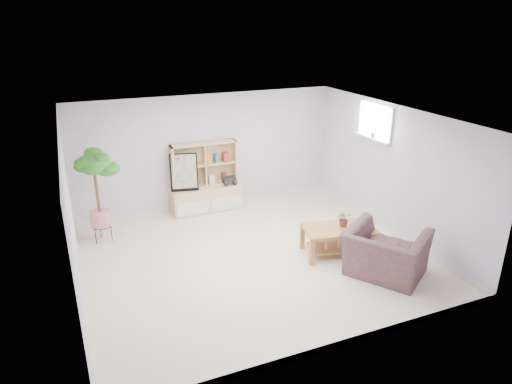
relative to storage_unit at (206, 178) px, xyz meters
name	(u,v)px	position (x,y,z in m)	size (l,w,h in m)	color
floor	(254,257)	(0.14, -2.24, -0.73)	(5.50, 5.00, 0.01)	beige
ceiling	(253,118)	(0.14, -2.24, 1.67)	(5.50, 5.00, 0.01)	white
walls	(253,192)	(0.14, -2.24, 0.47)	(5.51, 5.01, 2.40)	silver
baseboard	(254,255)	(0.14, -2.24, -0.68)	(5.50, 5.00, 0.10)	silver
window	(376,121)	(2.87, -1.64, 1.27)	(0.10, 0.98, 0.68)	#CBE2FA
window_sill	(371,138)	(2.81, -1.64, 0.95)	(0.14, 1.00, 0.04)	silver
storage_unit	(206,178)	(0.00, 0.00, 0.00)	(1.46, 0.49, 1.46)	tan
poster	(184,172)	(-0.46, -0.05, 0.20)	(0.55, 0.13, 0.76)	yellow
toy_truck	(229,180)	(0.48, -0.07, -0.09)	(0.35, 0.24, 0.19)	black
coffee_table	(338,241)	(1.54, -2.67, -0.48)	(1.20, 0.65, 0.49)	brown
table_plant	(344,219)	(1.64, -2.63, -0.10)	(0.24, 0.21, 0.27)	#1B4E25
floor_tree	(98,197)	(-2.16, -0.60, 0.13)	(0.63, 0.63, 1.72)	#25661B
armchair	(386,250)	(1.83, -3.54, -0.29)	(1.17, 1.02, 0.87)	#1E274B
sill_plant	(374,132)	(2.81, -1.71, 1.08)	(0.12, 0.10, 0.22)	#25661B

